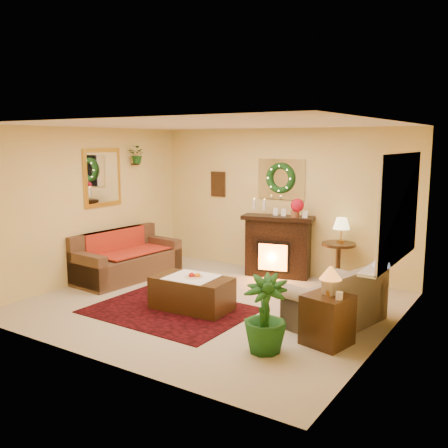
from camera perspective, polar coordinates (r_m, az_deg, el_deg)
The scene contains 31 objects.
floor at distance 7.44m, azimuth -1.48°, elevation -9.15°, with size 5.00×5.00×0.00m, color beige.
ceiling at distance 7.05m, azimuth -1.57°, elevation 11.30°, with size 5.00×5.00×0.00m, color white.
wall_back at distance 9.06m, azimuth 6.54°, elevation 2.60°, with size 5.00×5.00×0.00m, color #EFD88C.
wall_front at distance 5.46m, azimuth -15.01°, elevation -2.22°, with size 5.00×5.00×0.00m, color #EFD88C.
wall_left at distance 8.78m, azimuth -15.13°, elevation 2.11°, with size 4.50×4.50×0.00m, color #EFD88C.
wall_right at distance 6.10m, azimuth 18.25°, elevation -1.16°, with size 4.50×4.50×0.00m, color #EFD88C.
area_rug at distance 7.21m, azimuth -6.22°, elevation -9.77°, with size 2.19×1.64×0.01m, color #571710.
sofa at distance 8.86m, azimuth -11.03°, elevation -3.38°, with size 0.84×1.92×0.82m, color brown.
red_throw at distance 8.97m, azimuth -10.72°, elevation -3.05°, with size 0.82×1.33×0.02m, color red.
fireplace at distance 8.84m, azimuth 6.18°, elevation -2.50°, with size 1.11×0.35×1.02m, color black.
poinsettia at distance 8.53m, azimuth 8.38°, elevation 2.13°, with size 0.23×0.23×0.23m, color #B00C23.
mantel_candle_a at distance 8.92m, azimuth 3.48°, elevation 2.27°, with size 0.06×0.06×0.18m, color silver.
mantel_candle_b at distance 8.83m, azimuth 4.64°, elevation 2.18°, with size 0.06×0.06×0.19m, color beige.
mantel_mirror at distance 9.00m, azimuth 6.54°, elevation 5.11°, with size 0.92×0.02×0.72m, color white.
wreath at distance 8.97m, azimuth 6.42°, elevation 5.22°, with size 0.55×0.55×0.11m, color #194719.
wall_art at distance 9.69m, azimuth -0.67°, elevation 4.59°, with size 0.32×0.03×0.48m, color #381E11.
gold_mirror at distance 8.92m, azimuth -13.73°, elevation 5.19°, with size 0.03×0.84×1.00m, color gold.
hanging_plant at distance 9.34m, azimuth -9.83°, elevation 6.85°, with size 0.33×0.28×0.36m, color #194719.
loveseat at distance 6.73m, azimuth 12.67°, elevation -7.65°, with size 0.77×1.33×0.77m, color tan.
window_frame at distance 6.59m, azimuth 19.46°, elevation 1.74°, with size 0.03×1.86×1.36m, color white.
window_glass at distance 6.60m, azimuth 19.34°, elevation 1.75°, with size 0.02×1.70×1.22m, color black.
window_sill at distance 6.74m, azimuth 18.28°, elevation -3.93°, with size 0.22×1.86×0.04m, color white.
mini_tree at distance 6.27m, azimuth 17.63°, elevation -3.28°, with size 0.21×0.21×0.32m, color silver.
sill_plant at distance 7.35m, azimuth 19.88°, elevation -1.20°, with size 0.29×0.23×0.53m, color #1F5121.
side_table_round at distance 8.48m, azimuth 12.88°, elevation -4.76°, with size 0.56×0.56×0.72m, color #452315.
lamp_cream at distance 8.39m, azimuth 13.23°, elevation -1.05°, with size 0.27×0.27×0.42m, color #FFEB97.
end_table_square at distance 6.10m, azimuth 11.71°, elevation -10.92°, with size 0.49×0.49×0.60m, color black.
lamp_tiffany at distance 5.96m, azimuth 12.05°, elevation -6.60°, with size 0.26×0.26×0.39m, color orange.
coffee_table at distance 7.18m, azimuth -3.68°, elevation -8.10°, with size 1.11×0.61×0.47m, color #34160C.
fruit_bowl at distance 7.10m, azimuth -3.44°, elevation -6.27°, with size 0.27×0.27×0.06m, color #EFEAC4.
floor_palm at distance 5.73m, azimuth 4.71°, elevation -10.20°, with size 1.49×1.49×2.67m, color #264821.
Camera 1 is at (3.99, -5.82, 2.37)m, focal length 40.00 mm.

